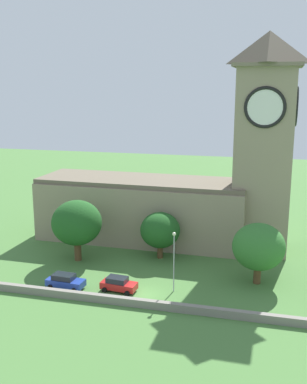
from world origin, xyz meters
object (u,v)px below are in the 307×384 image
Objects in this scene: church at (185,186)px; tree_churchyard at (160,230)px; car_red at (118,284)px; tree_riverside_east at (259,247)px; tree_riverside_west at (77,223)px; car_blue at (65,281)px; streetlamp_west_mid at (174,253)px.

tree_churchyard is at bearing -105.14° from church.
tree_riverside_east is at bearing 22.00° from car_red.
tree_riverside_west reaches higher than tree_riverside_east.
tree_riverside_east is at bearing -3.89° from tree_riverside_west.
church is 21.90m from car_red.
tree_riverside_west is (-2.28, 9.11, 4.64)m from car_blue.
church is 17.95m from tree_riverside_west.
church reaches higher than car_red.
tree_riverside_east reaches higher than car_blue.
church is 5.89× the size of tree_churchyard.
tree_churchyard is at bearing 112.04° from streetlamp_west_mid.
car_red is (-4.35, -19.80, -8.29)m from church.
tree_riverside_east is (22.83, 7.40, 3.92)m from car_blue.
tree_riverside_west is at bearing 156.58° from streetlamp_west_mid.
tree_churchyard is (-2.09, -7.73, -4.99)m from church.
church is at bearing 41.06° from tree_riverside_west.
streetlamp_west_mid is (6.51, 1.58, 4.07)m from car_red.
tree_riverside_west reaches higher than car_red.
tree_churchyard is (8.88, 12.93, 3.27)m from car_blue.
tree_churchyard is (2.26, 12.07, 3.29)m from car_red.
streetlamp_west_mid is at bearing -23.42° from tree_riverside_west.
tree_riverside_west is at bearing -161.12° from tree_churchyard.
car_blue is 0.71× the size of tree_churchyard.
car_blue is at bearing -117.98° from church.
streetlamp_west_mid is 0.96× the size of tree_riverside_east.
car_blue is 0.55× the size of tree_riverside_west.
tree_riverside_west is at bearing 137.16° from car_red.
car_blue is at bearing -75.96° from tree_riverside_west.
church is 18.83m from streetlamp_west_mid.
tree_churchyard is at bearing 18.88° from tree_riverside_west.
tree_riverside_east is 25.18m from tree_riverside_west.
tree_riverside_east reaches higher than streetlamp_west_mid.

